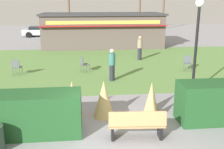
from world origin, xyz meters
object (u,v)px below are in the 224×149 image
at_px(person_strolling, 140,48).
at_px(lamppost_mid, 197,36).
at_px(cafe_chair_west, 187,62).
at_px(parked_car_west_slot, 41,31).
at_px(tree_right_bg, 140,7).
at_px(cafe_chair_center, 16,66).
at_px(park_bench, 137,124).
at_px(food_kiosk, 103,30).
at_px(person_standing, 112,65).
at_px(cafe_chair_east, 83,63).
at_px(tree_center_bg, 163,12).
at_px(tree_left_bg, 69,9).

bearing_deg(person_strolling, lamppost_mid, -124.82).
xyz_separation_m(cafe_chair_west, person_strolling, (-2.25, 3.25, 0.33)).
xyz_separation_m(person_strolling, parked_car_west_slot, (-8.96, 13.84, -0.22)).
relative_size(cafe_chair_west, tree_right_bg, 0.12).
height_order(cafe_chair_center, parked_car_west_slot, parked_car_west_slot).
height_order(park_bench, tree_right_bg, tree_right_bg).
distance_m(food_kiosk, cafe_chair_center, 10.88).
xyz_separation_m(lamppost_mid, person_strolling, (-0.97, 7.18, -1.76)).
xyz_separation_m(park_bench, cafe_chair_west, (4.61, 7.77, 0.05)).
height_order(person_standing, tree_right_bg, tree_right_bg).
bearing_deg(cafe_chair_center, parked_car_west_slot, 94.15).
bearing_deg(cafe_chair_east, lamppost_mid, -40.43).
bearing_deg(park_bench, tree_center_bg, 72.32).
distance_m(cafe_chair_west, cafe_chair_east, 6.22).
bearing_deg(tree_left_bg, person_standing, -82.28).
bearing_deg(cafe_chair_west, tree_center_bg, 77.00).
bearing_deg(person_standing, cafe_chair_center, -73.56).
bearing_deg(parked_car_west_slot, tree_right_bg, 23.59).
height_order(park_bench, tree_center_bg, tree_center_bg).
relative_size(person_strolling, tree_right_bg, 0.24).
xyz_separation_m(cafe_chair_center, person_standing, (5.24, -1.58, 0.33)).
bearing_deg(parked_car_west_slot, lamppost_mid, -64.72).
bearing_deg(tree_right_bg, person_standing, -104.82).
bearing_deg(cafe_chair_west, tree_left_bg, 108.66).
distance_m(person_strolling, tree_right_bg, 20.02).
relative_size(cafe_chair_east, tree_right_bg, 0.12).
bearing_deg(person_standing, lamppost_mid, 89.15).
xyz_separation_m(food_kiosk, tree_left_bg, (-3.79, 15.14, 1.48)).
relative_size(food_kiosk, cafe_chair_east, 12.21).
height_order(cafe_chair_east, tree_center_bg, tree_center_bg).
relative_size(person_strolling, parked_car_west_slot, 0.40).
bearing_deg(person_standing, park_bench, 34.22).
bearing_deg(person_strolling, cafe_chair_center, 160.54).
relative_size(person_standing, tree_center_bg, 0.29).
xyz_separation_m(cafe_chair_west, tree_left_bg, (-8.25, 24.43, 2.47)).
bearing_deg(tree_left_bg, park_bench, -83.55).
bearing_deg(person_strolling, cafe_chair_west, -97.82).
distance_m(food_kiosk, cafe_chair_east, 9.25).
relative_size(cafe_chair_west, person_strolling, 0.53).
height_order(cafe_chair_center, person_strolling, person_strolling).
height_order(lamppost_mid, parked_car_west_slot, lamppost_mid).
height_order(lamppost_mid, tree_right_bg, tree_right_bg).
distance_m(person_strolling, tree_center_bg, 22.50).
bearing_deg(cafe_chair_center, cafe_chair_west, 0.20).
bearing_deg(tree_left_bg, cafe_chair_east, -85.18).
distance_m(cafe_chair_west, person_strolling, 3.96).
bearing_deg(cafe_chair_east, cafe_chair_west, -2.47).
height_order(food_kiosk, person_standing, food_kiosk).
relative_size(person_strolling, tree_left_bg, 0.25).
distance_m(lamppost_mid, cafe_chair_center, 9.75).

